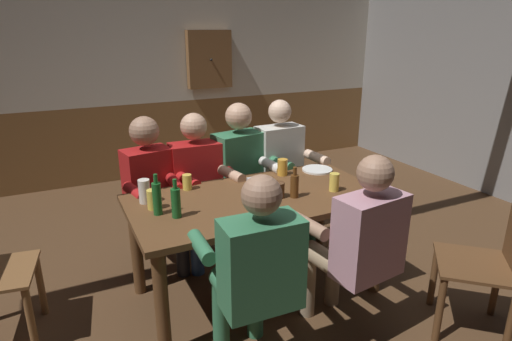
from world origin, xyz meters
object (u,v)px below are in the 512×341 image
bottle_2 (294,185)px  pint_glass_1 (334,182)px  pint_glass_4 (187,182)px  person_0 (153,187)px  person_2 (244,171)px  chair_empty_near_left (491,263)px  plate_0 (317,170)px  bottle_0 (157,198)px  person_3 (284,166)px  pint_glass_3 (278,190)px  condiment_caddy (258,181)px  wall_dart_cabinet (209,59)px  pint_glass_2 (144,191)px  dining_table (257,211)px  bottle_1 (176,202)px  person_1 (199,181)px  person_5 (358,240)px  pint_glass_0 (153,199)px  person_4 (255,267)px  pint_glass_5 (283,167)px

bottle_2 → pint_glass_1: 0.31m
bottle_2 → pint_glass_4: bearing=143.2°
person_0 → person_2: bearing=169.4°
chair_empty_near_left → plate_0: bearing=60.4°
bottle_0 → plate_0: bearing=11.8°
person_3 → plate_0: (0.09, -0.38, 0.07)m
chair_empty_near_left → pint_glass_3: size_ratio=8.46×
person_0 → condiment_caddy: bearing=133.8°
condiment_caddy → wall_dart_cabinet: size_ratio=0.20×
bottle_2 → person_0: bearing=134.5°
plate_0 → bottle_0: size_ratio=0.92×
bottle_2 → pint_glass_2: 0.98m
person_2 → pint_glass_4: (-0.59, -0.34, 0.11)m
bottle_0 → person_0: bearing=80.4°
dining_table → bottle_1: size_ratio=7.02×
person_0 → pint_glass_3: bearing=121.6°
pint_glass_4 → person_1: bearing=60.5°
person_0 → person_1: bearing=169.0°
person_5 → person_3: bearing=72.1°
person_2 → pint_glass_0: person_2 is taller
pint_glass_1 → pint_glass_4: 1.02m
person_0 → pint_glass_3: size_ratio=11.51×
dining_table → bottle_0: (-0.67, 0.00, 0.21)m
person_2 → pint_glass_1: bearing=101.4°
person_3 → person_4: (-0.91, -1.33, -0.03)m
bottle_2 → pint_glass_4: bottle_2 is taller
person_2 → person_5: 1.33m
pint_glass_0 → pint_glass_2: size_ratio=0.81×
chair_empty_near_left → wall_dart_cabinet: 3.92m
person_4 → wall_dart_cabinet: wall_dart_cabinet is taller
person_0 → bottle_2: person_0 is taller
pint_glass_3 → wall_dart_cabinet: (0.58, 2.87, 0.64)m
dining_table → chair_empty_near_left: (1.08, -0.98, -0.16)m
plate_0 → pint_glass_3: (-0.55, -0.36, 0.04)m
person_5 → pint_glass_0: person_5 is taller
pint_glass_1 → pint_glass_0: bearing=168.9°
chair_empty_near_left → bottle_1: 1.92m
chair_empty_near_left → pint_glass_0: 2.09m
bottle_2 → pint_glass_5: (0.15, 0.43, -0.02)m
dining_table → pint_glass_3: size_ratio=16.25×
person_2 → bottle_1: 1.10m
person_0 → person_4: (0.22, -1.33, -0.02)m
person_2 → chair_empty_near_left: 1.88m
person_1 → condiment_caddy: person_1 is taller
bottle_0 → pint_glass_4: 0.44m
person_1 → chair_empty_near_left: bearing=130.0°
person_0 → person_5: (0.88, -1.32, -0.02)m
bottle_0 → pint_glass_0: bottle_0 is taller
pint_glass_3 → pint_glass_5: (0.25, 0.38, 0.01)m
person_1 → condiment_caddy: (0.30, -0.47, 0.10)m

